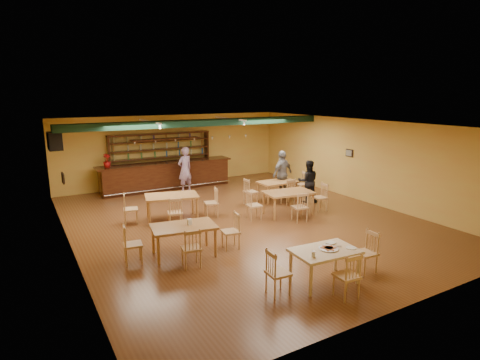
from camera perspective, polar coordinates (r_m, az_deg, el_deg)
floor at (r=12.53m, az=0.37°, el=-5.78°), size 12.00×12.00×0.00m
ceiling_beam at (r=14.43m, az=-5.28°, el=8.23°), size 10.00×0.30×0.25m
track_rail_left at (r=14.34m, az=-12.92°, el=8.22°), size 0.05×2.50×0.05m
track_rail_right at (r=15.58m, az=-1.48°, el=8.84°), size 0.05×2.50×0.05m
ac_unit at (r=14.61m, az=-25.10°, el=5.11°), size 0.34×0.70×0.48m
picture_left at (r=11.54m, az=-24.18°, el=0.25°), size 0.04×0.34×0.28m
picture_right at (r=15.53m, az=15.50°, el=3.78°), size 0.04×0.34×0.28m
bar_counter at (r=16.67m, az=-10.53°, el=0.63°), size 5.61×0.85×1.13m
back_bar_hutch at (r=17.15m, az=-11.31°, el=2.88°), size 4.34×0.40×2.28m
poinsettia at (r=15.92m, az=-18.67°, el=2.66°), size 0.38×0.38×0.52m
dining_table_a at (r=12.61m, az=-9.77°, el=-3.93°), size 1.79×1.31×0.80m
dining_table_b at (r=14.81m, az=5.37°, el=-1.53°), size 1.42×0.86×0.71m
dining_table_c at (r=9.89m, az=-8.08°, el=-8.62°), size 1.66×1.14×0.77m
dining_table_d at (r=13.05m, az=6.95°, el=-3.34°), size 1.66×1.12×0.78m
near_table at (r=8.66m, az=12.06°, el=-12.06°), size 1.42×0.97×0.73m
pizza_tray at (r=8.58m, az=12.67°, el=-9.63°), size 0.53×0.53×0.01m
parmesan_shaker at (r=8.13m, az=10.55°, el=-10.45°), size 0.08×0.08×0.11m
napkin_stack at (r=8.87m, az=13.00°, el=-8.86°), size 0.22×0.18×0.03m
pizza_server at (r=8.70m, az=13.18°, el=-9.27°), size 0.32×0.25×0.00m
side_plate at (r=8.74m, az=15.70°, el=-9.39°), size 0.23×0.23×0.01m
patron_bar at (r=16.01m, az=-7.95°, el=1.51°), size 0.77×0.62×1.83m
patron_right_a at (r=14.58m, az=9.78°, el=-0.19°), size 0.94×0.88×1.55m
patron_right_b at (r=15.19m, az=6.12°, el=0.89°), size 1.13×0.70×1.79m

